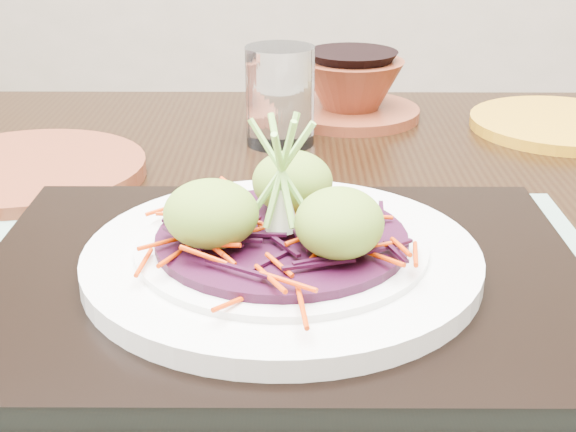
% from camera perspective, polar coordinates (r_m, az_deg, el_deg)
% --- Properties ---
extents(dining_table, '(1.41, 1.06, 0.80)m').
position_cam_1_polar(dining_table, '(0.58, -1.62, -12.28)').
color(dining_table, black).
rests_on(dining_table, ground).
extents(placemat, '(0.45, 0.38, 0.00)m').
position_cam_1_polar(placemat, '(0.47, -0.43, -5.63)').
color(placemat, gray).
rests_on(placemat, dining_table).
extents(serving_tray, '(0.39, 0.32, 0.02)m').
position_cam_1_polar(serving_tray, '(0.47, -0.43, -4.60)').
color(serving_tray, black).
rests_on(serving_tray, placemat).
extents(white_plate, '(0.23, 0.23, 0.02)m').
position_cam_1_polar(white_plate, '(0.46, -0.44, -2.90)').
color(white_plate, white).
rests_on(white_plate, serving_tray).
extents(cabbage_bed, '(0.14, 0.14, 0.01)m').
position_cam_1_polar(cabbage_bed, '(0.46, -0.44, -1.60)').
color(cabbage_bed, '#2F0921').
rests_on(cabbage_bed, white_plate).
extents(carrot_julienne, '(0.18, 0.18, 0.01)m').
position_cam_1_polar(carrot_julienne, '(0.46, -0.45, -0.79)').
color(carrot_julienne, red).
rests_on(carrot_julienne, cabbage_bed).
extents(guacamole_scoops, '(0.13, 0.11, 0.04)m').
position_cam_1_polar(guacamole_scoops, '(0.45, -0.47, 0.73)').
color(guacamole_scoops, olive).
rests_on(guacamole_scoops, cabbage_bed).
extents(scallion_garnish, '(0.05, 0.05, 0.08)m').
position_cam_1_polar(scallion_garnish, '(0.44, -0.46, 2.84)').
color(scallion_garnish, '#87CC51').
rests_on(scallion_garnish, cabbage_bed).
extents(terracotta_side_plate, '(0.24, 0.24, 0.01)m').
position_cam_1_polar(terracotta_side_plate, '(0.69, -18.02, 3.05)').
color(terracotta_side_plate, maroon).
rests_on(terracotta_side_plate, dining_table).
extents(water_glass, '(0.07, 0.07, 0.09)m').
position_cam_1_polar(water_glass, '(0.73, -0.57, 8.53)').
color(water_glass, white).
rests_on(water_glass, dining_table).
extents(terracotta_bowl_set, '(0.16, 0.16, 0.06)m').
position_cam_1_polar(terracotta_bowl_set, '(0.82, 4.51, 8.77)').
color(terracotta_bowl_set, maroon).
rests_on(terracotta_bowl_set, dining_table).
extents(yellow_plate, '(0.20, 0.20, 0.01)m').
position_cam_1_polar(yellow_plate, '(0.83, 18.86, 6.21)').
color(yellow_plate, '#BA7E14').
rests_on(yellow_plate, dining_table).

